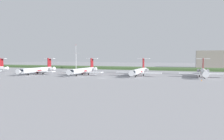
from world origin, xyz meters
TOP-DOWN VIEW (x-y plane):
  - ground_plane at (0.00, 30.00)m, footprint 500.00×500.00m
  - grass_berm at (0.00, 74.64)m, footprint 320.00×20.00m
  - regional_jet_second at (-42.42, 8.51)m, footprint 22.81×31.00m
  - regional_jet_third at (-16.02, 12.66)m, footprint 22.81×31.00m
  - regional_jet_fourth at (13.36, 16.96)m, footprint 22.81×31.00m
  - regional_jet_fifth at (44.10, 21.04)m, footprint 22.81×31.00m
  - antenna_mast at (-47.21, 60.29)m, footprint 4.40×0.50m
  - safety_cone_front_marker at (42.43, 3.30)m, footprint 0.44×0.44m

SIDE VIEW (x-z plane):
  - ground_plane at x=0.00m, z-range 0.00..0.00m
  - safety_cone_front_marker at x=42.43m, z-range 0.00..0.55m
  - grass_berm at x=0.00m, z-range 0.00..1.68m
  - regional_jet_second at x=-42.42m, z-range -1.96..7.04m
  - regional_jet_third at x=-16.02m, z-range -1.96..7.04m
  - regional_jet_fourth at x=13.36m, z-range -1.96..7.04m
  - regional_jet_fifth at x=44.10m, z-range -1.96..7.04m
  - antenna_mast at x=-47.21m, z-range -1.57..17.70m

